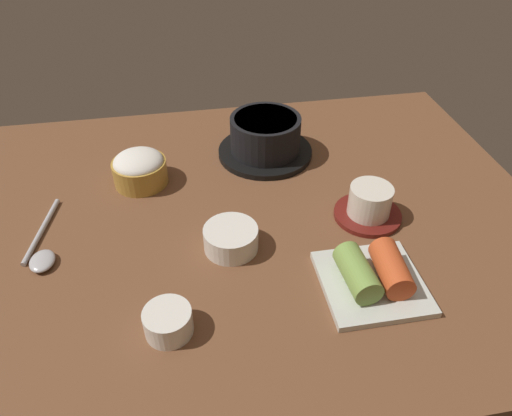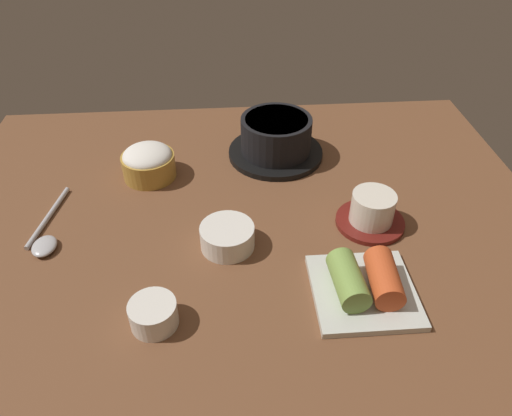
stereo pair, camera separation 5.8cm
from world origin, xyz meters
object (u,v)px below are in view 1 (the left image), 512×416
Objects in this scene: rice_bowl at (140,168)px; tea_cup_with_saucer at (369,204)px; stone_pot at (265,137)px; kimchi_plate at (373,276)px; side_bowl_near at (168,321)px; spoon at (42,251)px; banchan_cup_center at (231,238)px.

rice_bowl is 0.86× the size of tea_cup_with_saucer.
kimchi_plate is (8.20, -35.64, -1.81)cm from stone_pot.
side_bowl_near reaches higher than spoon.
tea_cup_with_saucer reaches higher than kimchi_plate.
tea_cup_with_saucer reaches higher than spoon.
kimchi_plate is at bearing -43.86° from rice_bowl.
spoon is (-50.67, 0.06, -1.93)cm from tea_cup_with_saucer.
tea_cup_with_saucer is at bearing -0.07° from spoon.
rice_bowl is 23.70cm from banchan_cup_center.
rice_bowl reaches higher than side_bowl_near.
kimchi_plate is (31.61, -30.38, -1.07)cm from rice_bowl.
tea_cup_with_saucer is (36.30, -16.03, -0.48)cm from rice_bowl.
spoon is at bearing 179.93° from tea_cup_with_saucer.
rice_bowl is 0.68× the size of kimchi_plate.
rice_bowl is 0.55× the size of spoon.
kimchi_plate reaches higher than banchan_cup_center.
tea_cup_with_saucer is (12.89, -21.30, -1.21)cm from stone_pot.
rice_bowl is at bearing 48.03° from spoon.
kimchi_plate is 48.20cm from spoon.
kimchi_plate is 0.81× the size of spoon.
stone_pot is at bearing 12.68° from rice_bowl.
tea_cup_with_saucer reaches higher than side_bowl_near.
rice_bowl is 33.43cm from side_bowl_near.
side_bowl_near is (-9.73, -13.72, -0.05)cm from banchan_cup_center.
stone_pot reaches higher than rice_bowl.
kimchi_plate is (-4.69, -14.34, -0.60)cm from tea_cup_with_saucer.
stone_pot is at bearing 68.11° from banchan_cup_center.
tea_cup_with_saucer is 0.64× the size of spoon.
tea_cup_with_saucer is 23.09cm from banchan_cup_center.
spoon is at bearing 172.84° from banchan_cup_center.
banchan_cup_center is 1.33× the size of side_bowl_near.
banchan_cup_center is (13.47, -19.47, -1.07)cm from rice_bowl.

